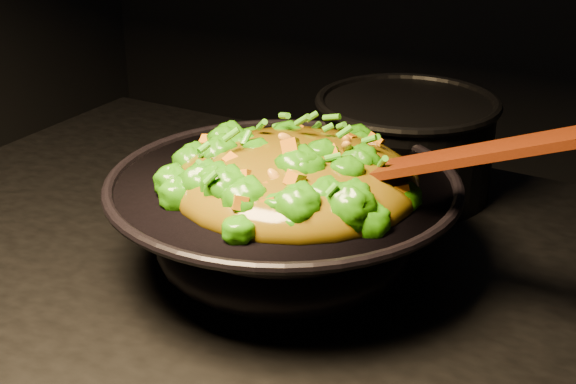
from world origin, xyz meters
The scene contains 4 objects.
wok centered at (-0.06, 0.07, 0.95)m, with size 0.35×0.35×0.10m, color black, non-canonical shape.
stir_fry centered at (-0.04, 0.07, 1.04)m, with size 0.25×0.25×0.09m, color #257108, non-canonical shape.
spatula centered at (0.09, 0.08, 1.05)m, with size 0.31×0.05×0.01m, color #3C1209.
back_pot centered at (-0.03, 0.32, 0.96)m, with size 0.22×0.22×0.13m, color black.
Camera 1 is at (0.31, -0.58, 1.33)m, focal length 50.00 mm.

